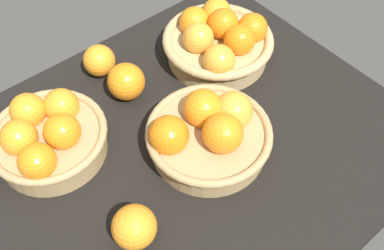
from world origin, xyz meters
The scene contains 7 objects.
market_tray centered at (0.00, 0.00, 1.50)cm, with size 84.00×72.00×3.00cm, color black.
basket_near_left centered at (-20.22, -14.23, 7.88)cm, with size 25.03×25.03×11.57cm.
basket_center centered at (-1.76, 3.52, 7.46)cm, with size 24.20×24.20×11.49cm.
basket_near_right centered at (22.34, -14.85, 7.64)cm, with size 22.35×22.35×11.08cm.
loose_orange_front_gap centered at (3.35, -27.20, 6.56)cm, with size 7.12×7.12×7.12cm, color orange.
loose_orange_back_gap centered at (20.04, 10.19, 6.82)cm, with size 7.65×7.65×7.65cm, color orange.
loose_orange_side_gap centered at (2.57, -17.75, 7.00)cm, with size 8.00×8.00×8.00cm, color orange.
Camera 1 is at (32.42, 40.12, 74.06)cm, focal length 41.04 mm.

